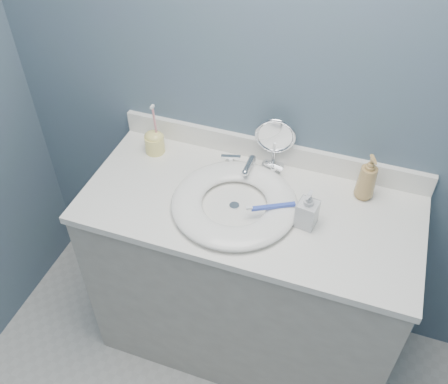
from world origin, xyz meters
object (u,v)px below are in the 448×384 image
at_px(makeup_mirror, 275,142).
at_px(soap_bottle_amber, 368,177).
at_px(toothbrush_holder, 154,141).
at_px(soap_bottle_clear, 308,209).

bearing_deg(makeup_mirror, soap_bottle_amber, -16.19).
relative_size(makeup_mirror, toothbrush_holder, 1.00).
xyz_separation_m(makeup_mirror, toothbrush_holder, (-0.47, -0.07, -0.07)).
bearing_deg(toothbrush_holder, soap_bottle_amber, 1.11).
bearing_deg(soap_bottle_clear, makeup_mirror, 134.82).
bearing_deg(soap_bottle_amber, soap_bottle_clear, -154.10).
relative_size(soap_bottle_clear, toothbrush_holder, 0.66).
bearing_deg(soap_bottle_amber, toothbrush_holder, 156.15).
relative_size(makeup_mirror, soap_bottle_amber, 1.22).
height_order(soap_bottle_amber, toothbrush_holder, toothbrush_holder).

